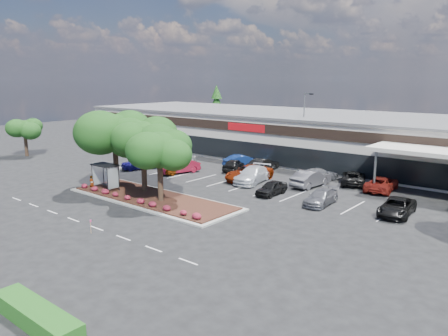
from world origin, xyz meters
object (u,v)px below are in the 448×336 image
Objects in this scene: survey_stake at (91,225)px; car_0 at (141,162)px; light_pole at (304,133)px; car_1 at (177,166)px.

survey_stake is 0.21× the size of car_0.
light_pole is at bearing 71.31° from car_0.
survey_stake is (1.12, -32.91, -3.47)m from light_pole.
car_0 is 5.18m from car_1.
car_0 reaches higher than car_1.
car_1 is at bearing 118.66° from survey_stake.
survey_stake is at bearing -62.75° from car_1.
survey_stake is 0.23× the size of car_1.
car_0 is at bearing -132.43° from light_pole.
car_1 is (5.04, 1.21, -0.07)m from car_0.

